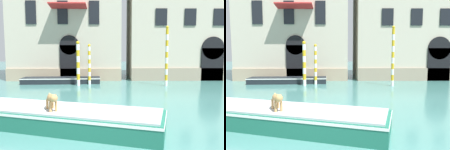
{
  "view_description": "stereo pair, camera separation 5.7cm",
  "coord_description": "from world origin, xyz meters",
  "views": [
    {
      "loc": [
        1.46,
        -3.27,
        2.64
      ],
      "look_at": [
        1.7,
        10.56,
        1.2
      ],
      "focal_mm": 35.0,
      "sensor_mm": 36.0,
      "label": 1
    },
    {
      "loc": [
        1.51,
        -3.27,
        2.64
      ],
      "look_at": [
        1.7,
        10.56,
        1.2
      ],
      "focal_mm": 35.0,
      "sensor_mm": 36.0,
      "label": 2
    }
  ],
  "objects": [
    {
      "name": "mooring_pole_2",
      "position": [
        -0.93,
        14.05,
        1.78
      ],
      "size": [
        0.27,
        0.27,
        3.53
      ],
      "color": "white",
      "rests_on": "ground_plane"
    },
    {
      "name": "mooring_pole_0",
      "position": [
        -0.09,
        14.63,
        1.68
      ],
      "size": [
        0.23,
        0.23,
        3.31
      ],
      "color": "white",
      "rests_on": "ground_plane"
    },
    {
      "name": "palazzo_right",
      "position": [
        10.26,
        19.85,
        7.84
      ],
      "size": [
        13.28,
        6.13,
        15.71
      ],
      "color": "#BCB29E",
      "rests_on": "ground_plane"
    },
    {
      "name": "mooring_pole_1",
      "position": [
        6.0,
        13.65,
        2.35
      ],
      "size": [
        0.23,
        0.23,
        4.67
      ],
      "color": "white",
      "rests_on": "ground_plane"
    },
    {
      "name": "boat_foreground",
      "position": [
        -0.16,
        4.26,
        0.37
      ],
      "size": [
        7.35,
        3.93,
        0.7
      ],
      "rotation": [
        0.0,
        0.0,
        -0.29
      ],
      "color": "#1E6651",
      "rests_on": "ground_plane"
    },
    {
      "name": "boat_moored_near_palazzo",
      "position": [
        -2.54,
        15.39,
        0.27
      ],
      "size": [
        6.64,
        1.91,
        0.51
      ],
      "rotation": [
        0.0,
        0.0,
        0.04
      ],
      "color": "black",
      "rests_on": "ground_plane"
    },
    {
      "name": "dog_on_deck",
      "position": [
        -0.42,
        3.91,
        1.1
      ],
      "size": [
        0.54,
        0.85,
        0.61
      ],
      "rotation": [
        0.0,
        0.0,
        -1.1
      ],
      "color": "tan",
      "rests_on": "boat_foreground"
    }
  ]
}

